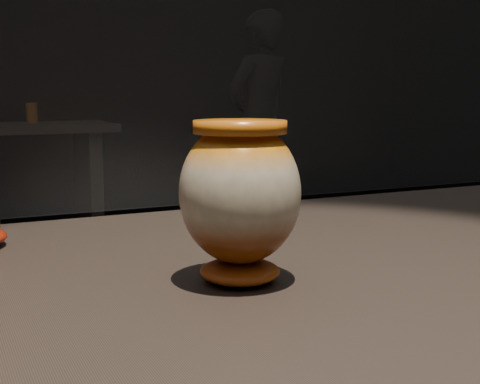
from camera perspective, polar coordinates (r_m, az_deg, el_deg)
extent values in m
cube|color=black|center=(0.90, 6.71, -6.99)|extent=(2.00, 0.80, 0.05)
ellipsoid|color=#73300A|center=(0.77, 0.00, -6.78)|extent=(0.10, 0.10, 0.03)
ellipsoid|color=beige|center=(0.75, 0.00, -0.08)|extent=(0.15, 0.15, 0.16)
cylinder|color=orange|center=(0.74, 0.00, 5.58)|extent=(0.11, 0.11, 0.01)
cube|color=black|center=(4.52, -12.78, -0.21)|extent=(0.08, 0.50, 0.85)
cylinder|color=brown|center=(4.44, -17.34, 6.45)|extent=(0.07, 0.07, 0.13)
imported|color=black|center=(5.25, 1.67, 5.99)|extent=(0.72, 0.59, 1.71)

